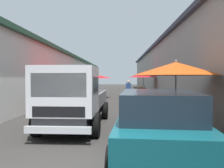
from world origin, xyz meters
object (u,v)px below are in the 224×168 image
object	(u,v)px
vendor_by_crates	(128,89)
fruit_stall_far_right	(143,78)
hatchback_car	(157,123)
delivery_truck	(72,100)
fruit_stall_far_left	(176,75)
fruit_stall_near_left	(74,79)
plastic_stool	(122,102)
fruit_stall_near_right	(69,78)
fruit_stall_mid_lane	(95,79)

from	to	relation	value
vendor_by_crates	fruit_stall_far_right	bearing A→B (deg)	-27.59
hatchback_car	delivery_truck	xyz separation A→B (m)	(2.25, 2.40, 0.30)
fruit_stall_far_right	hatchback_car	bearing A→B (deg)	175.39
fruit_stall_far_left	hatchback_car	bearing A→B (deg)	158.29
fruit_stall_far_left	hatchback_car	distance (m)	3.09
fruit_stall_far_right	hatchback_car	world-z (taller)	fruit_stall_far_right
fruit_stall_far_right	fruit_stall_near_left	bearing A→B (deg)	138.28
fruit_stall_far_left	fruit_stall_far_right	bearing A→B (deg)	-0.93
plastic_stool	fruit_stall_near_right	bearing A→B (deg)	103.55
fruit_stall_far_right	hatchback_car	size ratio (longest dim) A/B	0.68
hatchback_car	fruit_stall_far_right	bearing A→B (deg)	-4.61
fruit_stall_mid_lane	delivery_truck	distance (m)	12.48
fruit_stall_far_left	delivery_truck	distance (m)	3.58
fruit_stall_mid_lane	delivery_truck	bearing A→B (deg)	-177.27
fruit_stall_near_right	plastic_stool	world-z (taller)	fruit_stall_near_right
fruit_stall_far_left	hatchback_car	world-z (taller)	fruit_stall_far_left
fruit_stall_near_left	plastic_stool	bearing A→B (deg)	-120.11
vendor_by_crates	fruit_stall_far_left	bearing A→B (deg)	-173.34
fruit_stall_near_right	fruit_stall_far_left	world-z (taller)	fruit_stall_far_left
fruit_stall_far_right	hatchback_car	distance (m)	15.98
fruit_stall_near_right	vendor_by_crates	xyz separation A→B (m)	(5.62, -3.51, -0.83)
fruit_stall_far_right	delivery_truck	distance (m)	14.16
fruit_stall_far_right	hatchback_car	xyz separation A→B (m)	(-15.90, 1.28, -1.01)
fruit_stall_mid_lane	fruit_stall_near_right	bearing A→B (deg)	174.62
fruit_stall_far_left	delivery_truck	size ratio (longest dim) A/B	0.58
fruit_stall_far_right	vendor_by_crates	size ratio (longest dim) A/B	1.78
fruit_stall_near_left	vendor_by_crates	distance (m)	4.91
hatchback_car	fruit_stall_near_right	bearing A→B (deg)	25.95
fruit_stall_far_right	fruit_stall_far_left	xyz separation A→B (m)	(-13.21, 0.21, 0.09)
hatchback_car	delivery_truck	size ratio (longest dim) A/B	0.81
fruit_stall_far_right	plastic_stool	distance (m)	8.04
fruit_stall_near_left	vendor_by_crates	bearing A→B (deg)	-50.70
delivery_truck	plastic_stool	world-z (taller)	delivery_truck
hatchback_car	vendor_by_crates	bearing A→B (deg)	0.67
fruit_stall_far_right	fruit_stall_mid_lane	bearing A→B (deg)	105.70
fruit_stall_near_right	fruit_stall_far_left	bearing A→B (deg)	-135.69
delivery_truck	plastic_stool	distance (m)	6.27
fruit_stall_near_left	fruit_stall_far_left	bearing A→B (deg)	-146.11
fruit_stall_near_right	vendor_by_crates	size ratio (longest dim) A/B	1.81
fruit_stall_near_left	fruit_stall_far_right	bearing A→B (deg)	-41.72
fruit_stall_near_right	fruit_stall_far_right	world-z (taller)	fruit_stall_far_right
fruit_stall_near_left	plastic_stool	xyz separation A→B (m)	(-1.84, -3.17, -1.35)
fruit_stall_mid_lane	fruit_stall_far_left	world-z (taller)	fruit_stall_far_left
delivery_truck	vendor_by_crates	world-z (taller)	delivery_truck
fruit_stall_far_left	plastic_stool	bearing A→B (deg)	17.91
fruit_stall_near_left	plastic_stool	world-z (taller)	fruit_stall_near_left
fruit_stall_far_right	delivery_truck	xyz separation A→B (m)	(-13.65, 3.68, -0.70)
fruit_stall_near_left	fruit_stall_near_right	xyz separation A→B (m)	(-2.55, -0.24, 0.04)
fruit_stall_near_right	plastic_stool	xyz separation A→B (m)	(0.71, -2.94, -1.39)
fruit_stall_near_left	plastic_stool	size ratio (longest dim) A/B	6.13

